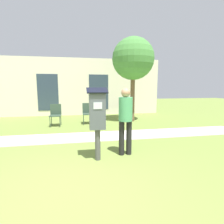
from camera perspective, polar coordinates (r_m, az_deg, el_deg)
name	(u,v)px	position (r m, az deg, el deg)	size (l,w,h in m)	color
ground_plane	(61,195)	(2.99, -16.31, -24.59)	(40.00, 40.00, 0.00)	olive
sidewalk	(71,138)	(5.74, -13.31, -8.15)	(12.00, 1.10, 0.02)	beige
building_facade	(74,87)	(10.23, -12.33, 7.97)	(10.00, 0.26, 3.20)	beige
parking_meter	(97,115)	(3.75, -4.81, -0.82)	(0.44, 0.31, 1.59)	#4C4C4C
person_standing	(126,116)	(4.07, 4.43, -1.38)	(0.32, 0.32, 1.58)	black
outdoor_chair_left	(56,113)	(7.58, -17.95, -0.36)	(0.44, 0.44, 0.90)	#334738
outdoor_chair_middle	(88,112)	(7.73, -7.95, 0.12)	(0.44, 0.44, 0.90)	#334738
tree	(133,59)	(8.29, 6.91, 16.74)	(1.90, 1.90, 3.82)	brown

